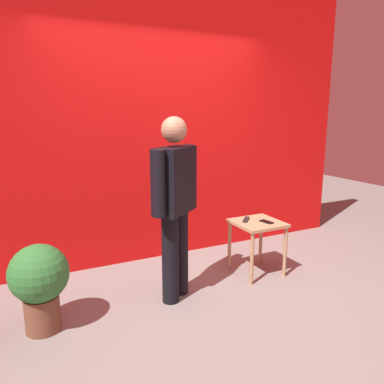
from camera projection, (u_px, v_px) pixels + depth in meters
ground_plane at (218, 309)px, 3.16m from camera, size 12.00×12.00×0.00m
back_wall_red at (156, 121)px, 4.03m from camera, size 4.95×0.12×3.08m
standing_person at (175, 200)px, 3.18m from camera, size 0.56×0.47×1.61m
side_table at (257, 231)px, 3.77m from camera, size 0.46×0.46×0.55m
cell_phone at (267, 222)px, 3.73m from camera, size 0.10×0.15×0.01m
tv_remote at (246, 220)px, 3.79m from camera, size 0.15×0.15×0.02m
potted_plant at (40, 281)px, 2.77m from camera, size 0.44×0.44×0.69m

